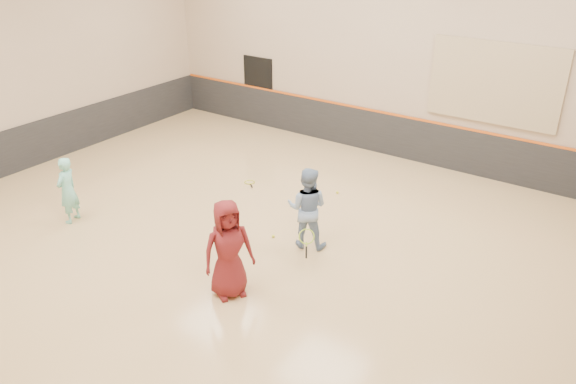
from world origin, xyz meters
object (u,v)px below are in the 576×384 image
Objects in this scene: instructor at (307,208)px; spare_racket at (250,181)px; girl at (68,190)px; young_man at (228,249)px.

instructor is 2.85× the size of spare_racket.
girl is 5.32m from instructor.
young_man is at bearing 64.13° from instructor.
girl is 0.88× the size of instructor.
spare_racket is at bearing -50.86° from instructor.
girl is at bearing 3.64° from instructor.
spare_racket is at bearing 135.40° from girl.
girl is 0.82× the size of young_man.
young_man is (4.65, -0.06, 0.17)m from girl.
instructor reaches higher than girl.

